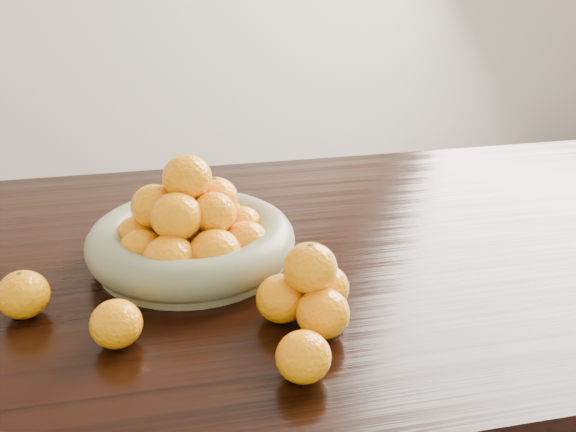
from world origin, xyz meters
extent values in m
cube|color=black|center=(0.00, 0.00, 0.73)|extent=(2.00, 1.00, 0.04)
cube|color=black|center=(0.93, 0.43, 0.35)|extent=(0.08, 0.08, 0.71)
cylinder|color=gray|center=(-0.15, 0.00, 0.76)|extent=(0.33, 0.33, 0.02)
torus|color=gray|center=(-0.15, 0.00, 0.79)|extent=(0.36, 0.36, 0.07)
ellipsoid|color=#FF9D07|center=(-0.06, 0.02, 0.80)|extent=(0.08, 0.08, 0.07)
ellipsoid|color=#FF9D07|center=(-0.08, 0.07, 0.80)|extent=(0.08, 0.08, 0.07)
ellipsoid|color=#FF9D07|center=(-0.15, 0.09, 0.80)|extent=(0.08, 0.08, 0.07)
ellipsoid|color=#FF9D07|center=(-0.20, 0.08, 0.80)|extent=(0.08, 0.08, 0.07)
ellipsoid|color=#FF9D07|center=(-0.24, 0.02, 0.80)|extent=(0.08, 0.08, 0.07)
ellipsoid|color=#FF9D07|center=(-0.23, -0.04, 0.80)|extent=(0.08, 0.08, 0.07)
ellipsoid|color=#FF9D07|center=(-0.19, -0.10, 0.81)|extent=(0.09, 0.09, 0.08)
ellipsoid|color=#FF9D07|center=(-0.12, -0.10, 0.81)|extent=(0.09, 0.09, 0.08)
ellipsoid|color=#FF9D07|center=(-0.06, -0.06, 0.80)|extent=(0.08, 0.08, 0.08)
ellipsoid|color=#FF9D07|center=(-0.14, -0.01, 0.80)|extent=(0.08, 0.08, 0.08)
ellipsoid|color=#FF9D07|center=(-0.10, 0.02, 0.86)|extent=(0.08, 0.08, 0.08)
ellipsoid|color=#FF9D07|center=(-0.15, 0.05, 0.86)|extent=(0.09, 0.09, 0.08)
ellipsoid|color=#FF9D07|center=(-0.21, 0.01, 0.86)|extent=(0.08, 0.08, 0.07)
ellipsoid|color=#FF9D07|center=(-0.17, -0.06, 0.86)|extent=(0.09, 0.09, 0.08)
ellipsoid|color=#FF9D07|center=(-0.11, -0.04, 0.86)|extent=(0.08, 0.08, 0.07)
ellipsoid|color=#FF9D07|center=(-0.15, 0.00, 0.91)|extent=(0.08, 0.08, 0.08)
ellipsoid|color=#FF9D07|center=(0.02, -0.27, 0.79)|extent=(0.08, 0.08, 0.07)
ellipsoid|color=#FF9D07|center=(0.04, -0.20, 0.79)|extent=(0.08, 0.08, 0.07)
ellipsoid|color=#FF9D07|center=(-0.03, -0.22, 0.79)|extent=(0.08, 0.08, 0.07)
ellipsoid|color=#FF9D07|center=(0.01, -0.23, 0.84)|extent=(0.08, 0.08, 0.07)
ellipsoid|color=#FF9D07|center=(-0.41, -0.13, 0.79)|extent=(0.08, 0.08, 0.07)
ellipsoid|color=#FF9D07|center=(-0.27, -0.23, 0.78)|extent=(0.07, 0.07, 0.07)
ellipsoid|color=#FF9D07|center=(-0.03, -0.36, 0.78)|extent=(0.07, 0.07, 0.07)
camera|label=1|loc=(-0.19, -1.02, 1.29)|focal=40.00mm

